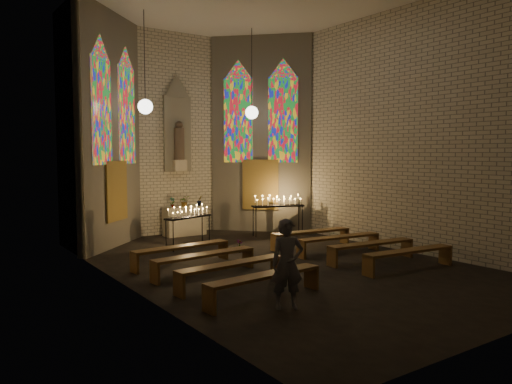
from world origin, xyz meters
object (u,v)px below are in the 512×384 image
aisle_flower_pot (239,246)px  votive_stand_left (188,214)px  votive_stand_right (278,203)px  altar (184,221)px  visitor (287,264)px

aisle_flower_pot → votive_stand_left: bearing=121.6°
votive_stand_right → votive_stand_left: bearing=-157.8°
votive_stand_left → votive_stand_right: size_ratio=0.90×
altar → aisle_flower_pot: altar is taller
aisle_flower_pot → visitor: bearing=-113.2°
votive_stand_right → visitor: 8.10m
altar → votive_stand_left: size_ratio=0.85×
visitor → votive_stand_left: bearing=104.0°
votive_stand_right → visitor: bearing=-107.8°
aisle_flower_pot → votive_stand_right: (2.66, 1.70, 0.94)m
votive_stand_left → visitor: 6.42m
aisle_flower_pot → visitor: size_ratio=0.22×
votive_stand_left → votive_stand_right: (3.55, 0.26, 0.11)m
votive_stand_left → votive_stand_right: 3.56m
altar → visitor: bearing=-104.1°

